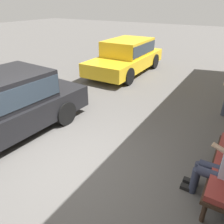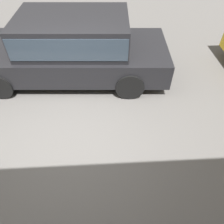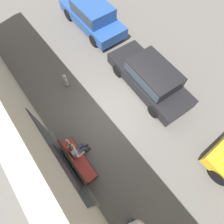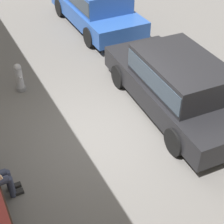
% 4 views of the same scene
% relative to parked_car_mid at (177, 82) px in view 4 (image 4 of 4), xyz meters
% --- Properties ---
extents(ground_plane, '(60.00, 60.00, 0.00)m').
position_rel_parked_car_mid_xyz_m(ground_plane, '(-0.05, 1.99, -0.80)').
color(ground_plane, '#565451').
extents(parked_car_mid, '(4.69, 2.06, 1.47)m').
position_rel_parked_car_mid_xyz_m(parked_car_mid, '(0.00, 0.00, 0.00)').
color(parked_car_mid, black).
rests_on(parked_car_mid, ground_plane).
extents(parked_car_far, '(4.64, 1.99, 1.51)m').
position_rel_parked_car_mid_xyz_m(parked_car_far, '(5.41, -0.40, 0.02)').
color(parked_car_far, '#23478E').
rests_on(parked_car_far, ground_plane).
extents(fire_hydrant, '(0.38, 0.26, 0.81)m').
position_rel_parked_car_mid_xyz_m(fire_hydrant, '(2.62, 3.21, -0.41)').
color(fire_hydrant, slate).
rests_on(fire_hydrant, ground_plane).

